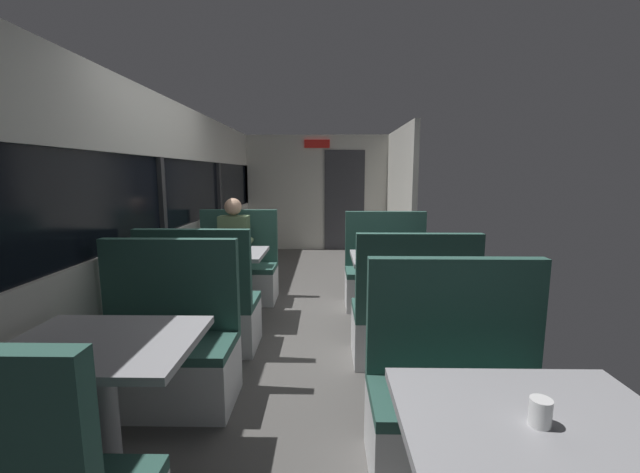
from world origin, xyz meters
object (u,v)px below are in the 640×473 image
bench_mid_window_facing_end (202,313)px  bench_front_aisle_facing_entry (460,410)px  bench_rear_aisle_facing_entry (386,279)px  seated_passenger (236,258)px  dining_table_mid_window (222,261)px  dining_table_rear_aisle (398,267)px  dining_table_near_window (103,360)px  coffee_cup_secondary (540,412)px  dining_table_front_aisle (535,447)px  bench_rear_aisle_facing_end (411,323)px  bench_mid_window_facing_entry (237,274)px  coffee_cup_primary (239,245)px  bench_near_window_facing_entry (165,355)px

bench_mid_window_facing_end → bench_front_aisle_facing_entry: 2.28m
bench_rear_aisle_facing_entry → seated_passenger: 1.81m
dining_table_mid_window → bench_front_aisle_facing_entry: bearing=-49.7°
dining_table_rear_aisle → dining_table_mid_window: bearing=173.6°
dining_table_near_window → bench_mid_window_facing_end: bench_mid_window_facing_end is taller
seated_passenger → bench_front_aisle_facing_entry: bearing=-56.9°
dining_table_near_window → coffee_cup_secondary: bearing=-19.4°
bench_rear_aisle_facing_entry → seated_passenger: size_ratio=0.87×
dining_table_front_aisle → bench_rear_aisle_facing_end: bearing=90.0°
bench_front_aisle_facing_entry → bench_rear_aisle_facing_entry: same height
dining_table_mid_window → bench_mid_window_facing_end: bearing=-90.0°
bench_mid_window_facing_entry → bench_rear_aisle_facing_end: size_ratio=1.00×
bench_front_aisle_facing_entry → bench_rear_aisle_facing_entry: 2.61m
dining_table_near_window → bench_mid_window_facing_entry: (0.00, 2.91, -0.31)m
bench_rear_aisle_facing_entry → coffee_cup_secondary: bench_rear_aisle_facing_entry is taller
seated_passenger → dining_table_mid_window: bearing=-90.0°
bench_mid_window_facing_end → bench_front_aisle_facing_entry: same height
dining_table_mid_window → coffee_cup_primary: 0.26m
dining_table_mid_window → coffee_cup_primary: (0.16, 0.14, 0.15)m
bench_near_window_facing_entry → coffee_cup_primary: 1.73m
bench_mid_window_facing_entry → dining_table_near_window: bearing=-90.0°
bench_mid_window_facing_entry → bench_rear_aisle_facing_end: bearing=-41.8°
dining_table_mid_window → bench_mid_window_facing_end: 0.77m
coffee_cup_secondary → dining_table_mid_window: bearing=122.1°
dining_table_front_aisle → bench_rear_aisle_facing_end: bench_rear_aisle_facing_end is taller
dining_table_rear_aisle → bench_rear_aisle_facing_end: bench_rear_aisle_facing_end is taller
bench_near_window_facing_entry → bench_rear_aisle_facing_entry: (1.79, 2.01, 0.00)m
bench_rear_aisle_facing_end → dining_table_mid_window: bearing=153.3°
dining_table_near_window → bench_rear_aisle_facing_end: bench_rear_aisle_facing_end is taller
bench_front_aisle_facing_entry → seated_passenger: bearing=123.1°
bench_rear_aisle_facing_end → seated_passenger: size_ratio=0.87×
bench_near_window_facing_entry → bench_mid_window_facing_end: size_ratio=1.00×
bench_rear_aisle_facing_entry → coffee_cup_primary: bench_rear_aisle_facing_entry is taller
bench_mid_window_facing_entry → bench_rear_aisle_facing_end: (1.79, -1.60, 0.00)m
bench_mid_window_facing_end → bench_rear_aisle_facing_end: same height
bench_mid_window_facing_end → bench_mid_window_facing_entry: 1.40m
bench_near_window_facing_entry → bench_mid_window_facing_end: 0.81m
bench_rear_aisle_facing_entry → coffee_cup_primary: bearing=-167.7°
coffee_cup_secondary → dining_table_near_window: bearing=160.6°
bench_near_window_facing_entry → dining_table_mid_window: (0.00, 1.51, 0.31)m
dining_table_near_window → bench_front_aisle_facing_entry: bearing=3.2°
bench_mid_window_facing_entry → bench_mid_window_facing_end: bearing=-90.0°
bench_near_window_facing_entry → bench_front_aisle_facing_entry: bearing=-18.5°
dining_table_rear_aisle → coffee_cup_secondary: coffee_cup_secondary is taller
bench_front_aisle_facing_entry → bench_mid_window_facing_entry: bearing=122.5°
bench_near_window_facing_entry → coffee_cup_secondary: bearing=-36.6°
bench_mid_window_facing_end → coffee_cup_secondary: bearing=-50.2°
dining_table_mid_window → dining_table_rear_aisle: bearing=-6.4°
bench_rear_aisle_facing_end → dining_table_near_window: bearing=-143.7°
bench_near_window_facing_entry → coffee_cup_primary: (0.16, 1.66, 0.46)m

